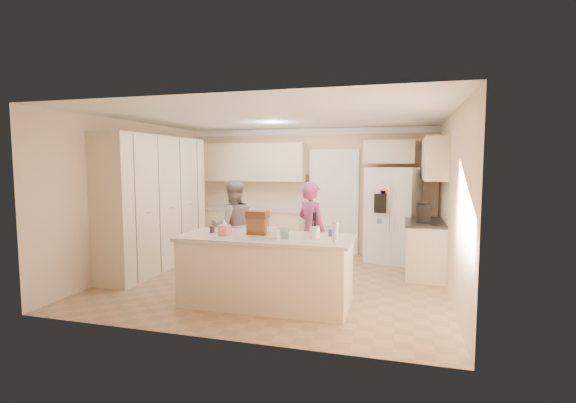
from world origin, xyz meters
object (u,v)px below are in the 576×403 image
(tissue_box, at_px, (224,230))
(utensil_crock, at_px, (315,232))
(refrigerator, at_px, (393,215))
(teen_boy, at_px, (233,226))
(island_base, at_px, (266,272))
(teen_girl, at_px, (311,231))
(coffee_maker, at_px, (423,213))
(dollhouse_body, at_px, (258,226))

(tissue_box, bearing_deg, utensil_crock, 7.13)
(refrigerator, distance_m, teen_boy, 3.04)
(refrigerator, relative_size, teen_boy, 1.13)
(refrigerator, bearing_deg, utensil_crock, -90.13)
(island_base, distance_m, utensil_crock, 0.86)
(island_base, xyz_separation_m, teen_girl, (0.32, 1.37, 0.35))
(coffee_maker, bearing_deg, dollhouse_body, -140.71)
(island_base, relative_size, teen_boy, 1.38)
(refrigerator, height_order, dollhouse_body, refrigerator)
(teen_girl, bearing_deg, teen_boy, 32.62)
(teen_boy, height_order, teen_girl, teen_boy)
(island_base, distance_m, tissue_box, 0.79)
(teen_girl, bearing_deg, coffee_maker, -127.27)
(teen_boy, distance_m, teen_girl, 1.40)
(island_base, bearing_deg, coffee_maker, 42.83)
(utensil_crock, height_order, tissue_box, utensil_crock)
(island_base, distance_m, dollhouse_body, 0.62)
(coffee_maker, distance_m, teen_girl, 1.83)
(dollhouse_body, xyz_separation_m, teen_girl, (0.47, 1.27, -0.24))
(coffee_maker, height_order, island_base, coffee_maker)
(tissue_box, relative_size, dollhouse_body, 0.54)
(tissue_box, distance_m, dollhouse_body, 0.45)
(island_base, xyz_separation_m, tissue_box, (-0.55, -0.10, 0.56))
(island_base, bearing_deg, tissue_box, -169.70)
(tissue_box, bearing_deg, refrigerator, 55.32)
(teen_boy, bearing_deg, utensil_crock, 107.54)
(tissue_box, bearing_deg, dollhouse_body, 26.57)
(island_base, distance_m, teen_girl, 1.45)
(coffee_maker, height_order, teen_girl, teen_girl)
(island_base, height_order, utensil_crock, utensil_crock)
(utensil_crock, height_order, dollhouse_body, dollhouse_body)
(refrigerator, bearing_deg, teen_girl, -110.94)
(tissue_box, relative_size, teen_boy, 0.09)
(refrigerator, relative_size, teen_girl, 1.13)
(refrigerator, distance_m, teen_girl, 2.00)
(refrigerator, relative_size, island_base, 0.82)
(coffee_maker, distance_m, tissue_box, 3.28)
(coffee_maker, bearing_deg, tissue_box, -142.43)
(tissue_box, bearing_deg, teen_girl, 59.42)
(coffee_maker, distance_m, island_base, 2.87)
(tissue_box, height_order, dollhouse_body, dollhouse_body)
(coffee_maker, bearing_deg, island_base, -137.17)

